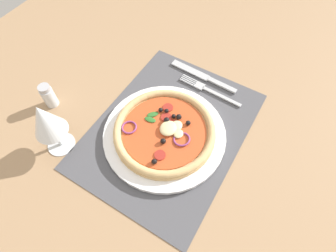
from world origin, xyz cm
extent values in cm
cube|color=#9E7A56|center=(0.00, 0.00, -1.20)|extent=(190.00, 140.00, 2.40)
cube|color=#4C4C51|center=(0.00, 0.00, 0.20)|extent=(44.61, 33.73, 0.40)
cylinder|color=white|center=(-2.28, -0.02, 1.01)|extent=(29.09, 29.09, 1.23)
cylinder|color=tan|center=(-2.28, -0.02, 2.13)|extent=(23.96, 23.96, 1.00)
torus|color=tan|center=(-2.28, -0.02, 2.99)|extent=(23.84, 23.84, 1.80)
cylinder|color=#C64C23|center=(-2.28, -0.02, 2.78)|extent=(19.64, 19.64, 0.30)
ellipsoid|color=beige|center=(-1.70, -0.69, 3.57)|extent=(4.31, 3.88, 1.29)
ellipsoid|color=beige|center=(-1.61, -3.36, 3.29)|extent=(2.44, 2.20, 0.73)
ellipsoid|color=beige|center=(0.07, -1.93, 3.37)|extent=(2.96, 2.66, 0.89)
sphere|color=black|center=(1.95, -0.07, 3.44)|extent=(1.03, 1.03, 1.03)
sphere|color=black|center=(2.00, -3.88, 3.51)|extent=(1.16, 1.16, 1.16)
sphere|color=black|center=(2.38, 2.25, 3.46)|extent=(1.07, 1.07, 1.07)
sphere|color=black|center=(-0.49, 0.80, 3.63)|extent=(1.40, 1.40, 1.40)
sphere|color=black|center=(2.31, -1.18, 3.59)|extent=(1.33, 1.33, 1.33)
sphere|color=black|center=(-5.20, -1.43, 3.57)|extent=(1.28, 1.28, 1.28)
sphere|color=black|center=(-10.42, -2.41, 3.54)|extent=(1.22, 1.22, 1.22)
sphere|color=black|center=(1.87, 3.61, 3.47)|extent=(1.09, 1.09, 1.09)
torus|color=#8E3D75|center=(-2.40, -4.65, 3.18)|extent=(4.00, 3.99, 1.04)
torus|color=#8E3D75|center=(-5.96, 7.39, 3.18)|extent=(3.66, 3.67, 0.54)
cylinder|color=#A3281E|center=(0.94, 1.44, 3.08)|extent=(2.63, 2.63, 0.30)
cylinder|color=#A3281E|center=(-8.29, -2.52, 3.08)|extent=(2.52, 2.52, 0.30)
cylinder|color=#A3281E|center=(3.66, 2.63, 3.08)|extent=(2.50, 2.50, 0.30)
cylinder|color=#A3281E|center=(0.05, -1.38, 3.08)|extent=(3.03, 3.03, 0.30)
ellipsoid|color=#2D6B28|center=(-1.58, 4.39, 3.13)|extent=(1.80, 2.98, 0.30)
ellipsoid|color=#2D6B28|center=(-0.46, 4.69, 3.13)|extent=(2.99, 2.95, 0.30)
cube|color=#B2B5BA|center=(15.53, -6.73, 0.62)|extent=(1.39, 11.19, 0.44)
cube|color=#B2B5BA|center=(15.83, 0.11, 0.62)|extent=(2.31, 2.61, 0.44)
cube|color=#B2B5BA|center=(16.87, 3.49, 0.62)|extent=(0.51, 4.33, 0.44)
cube|color=#B2B5BA|center=(16.27, 3.51, 0.62)|extent=(0.51, 4.33, 0.44)
cube|color=#B2B5BA|center=(15.67, 3.54, 0.62)|extent=(0.51, 4.33, 0.44)
cube|color=#B2B5BA|center=(15.08, 3.56, 0.62)|extent=(0.51, 4.33, 0.44)
cube|color=#B2B5BA|center=(19.08, -5.17, 0.71)|extent=(1.69, 8.45, 0.62)
cube|color=#B2B5BA|center=(19.54, 4.82, 0.62)|extent=(2.53, 11.68, 0.44)
cylinder|color=silver|center=(-16.69, 19.82, 0.20)|extent=(6.40, 6.40, 0.40)
cylinder|color=silver|center=(-16.69, 19.82, 3.40)|extent=(0.80, 0.80, 6.00)
cone|color=silver|center=(-16.69, 19.82, 10.65)|extent=(7.20, 7.20, 8.50)
cone|color=#4C993D|center=(-16.69, 19.82, 10.29)|extent=(6.00, 6.00, 6.98)
cylinder|color=silver|center=(-8.80, 30.15, 2.75)|extent=(3.20, 3.20, 5.50)
cylinder|color=#ADADB2|center=(-8.80, 30.15, 6.10)|extent=(2.88, 2.88, 1.20)
camera|label=1|loc=(-29.99, -17.63, 56.84)|focal=29.08mm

